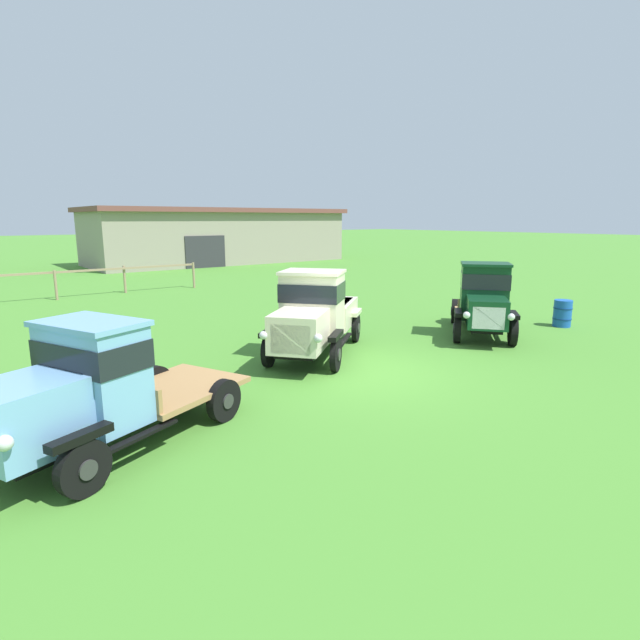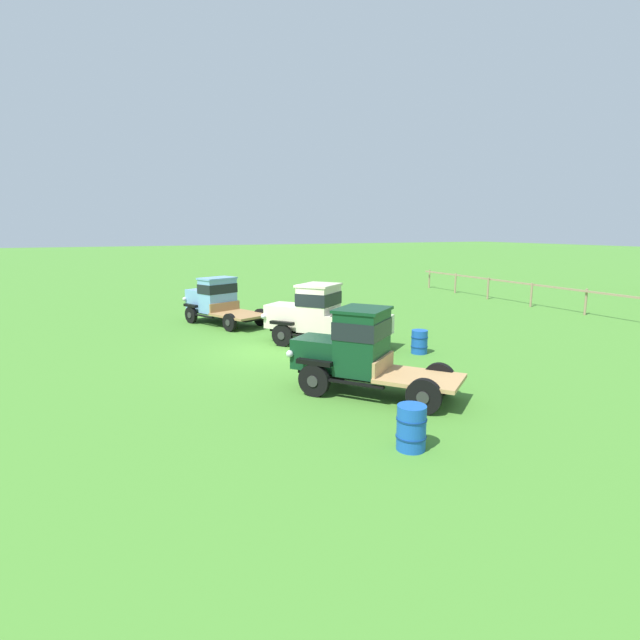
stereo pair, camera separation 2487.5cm
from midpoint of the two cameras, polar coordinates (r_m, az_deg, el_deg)
name	(u,v)px [view 1 (the left image)]	position (r m, az deg, el deg)	size (l,w,h in m)	color
ground_plane	(364,374)	(9.34, -65.33, -21.10)	(240.00, 240.00, 0.00)	#47842D
farm_shed	(219,235)	(38.54, -27.37, 7.65)	(21.34, 8.57, 4.50)	gray
paddock_fence	(10,281)	(26.25, -59.17, -0.78)	(16.96, 0.63, 1.36)	#997F60
vintage_truck_foreground_near	(89,390)	(12.92, -93.34, -14.03)	(4.87, 3.36, 2.15)	black
vintage_truck_second_in_line	(315,313)	(10.61, -60.84, -10.21)	(4.73, 4.24, 2.33)	black
vintage_truck_midrow_center	(484,300)	(8.24, -28.58, -10.07)	(4.48, 4.02, 2.33)	black
oil_drum_beside_row	(329,315)	(12.44, -44.77, -8.76)	(0.60, 0.60, 0.84)	#1951B2
oil_drum_near_fence	(562,313)	(9.03, -3.96, -11.73)	(0.62, 0.62, 0.92)	#1951B2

